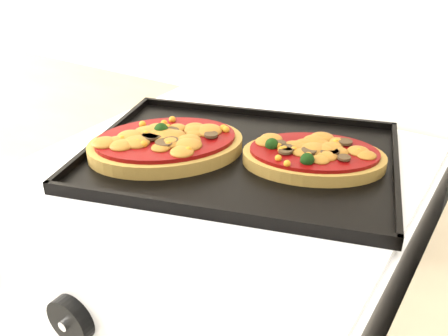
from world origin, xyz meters
The scene contains 5 objects.
control_panel centered at (-0.02, 1.39, 0.85)m, with size 0.60×0.02×0.09m, color white.
knob_center centered at (-0.02, 1.37, 0.85)m, with size 0.06×0.06×0.02m, color black.
baking_tray centered at (-0.01, 1.73, 0.92)m, with size 0.49×0.36×0.02m, color black.
pizza_left centered at (-0.12, 1.67, 0.94)m, with size 0.25×0.18×0.04m, color #A47D38, non-canonical shape.
pizza_right centered at (0.10, 1.76, 0.94)m, with size 0.22×0.15×0.03m, color #A47D38, non-canonical shape.
Camera 1 is at (0.36, 1.10, 1.29)m, focal length 40.00 mm.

